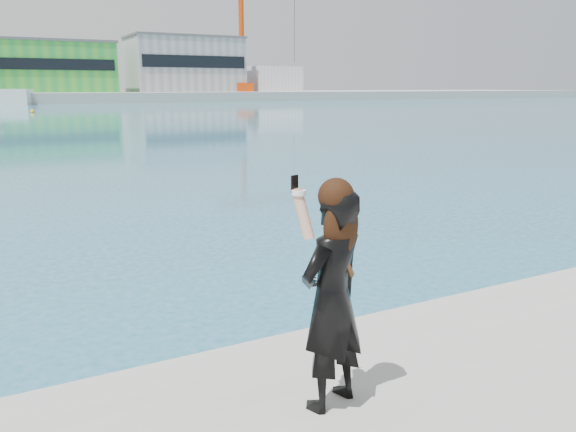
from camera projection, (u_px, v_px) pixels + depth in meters
name	position (u px, v px, depth m)	size (l,w,h in m)	color
warehouse_green	(37.00, 67.00, 117.10)	(30.60, 16.36, 10.50)	green
warehouse_grey_right	(185.00, 64.00, 131.49)	(25.50, 15.35, 12.50)	gray
ancillary_shed	(273.00, 79.00, 140.57)	(12.00, 10.00, 6.00)	silver
dock_crane	(246.00, 34.00, 130.84)	(23.00, 4.00, 24.00)	#F1490E
flagpole_right	(113.00, 70.00, 117.69)	(1.28, 0.16, 8.00)	silver
buoy_near	(32.00, 113.00, 70.06)	(0.50, 0.50, 0.50)	yellow
woman	(332.00, 293.00, 4.17)	(0.72, 0.59, 1.80)	black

